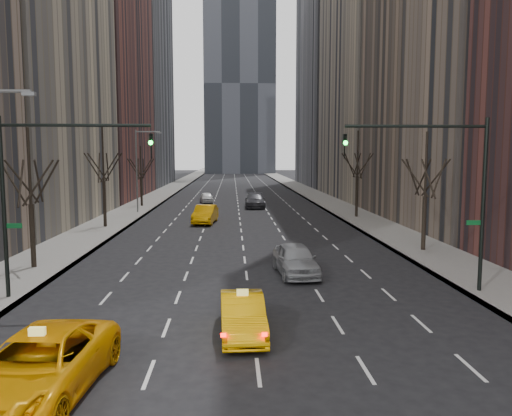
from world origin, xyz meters
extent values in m
cube|color=slate|center=(-12.25, 70.00, 0.07)|extent=(4.50, 320.00, 0.15)
cube|color=slate|center=(12.25, 70.00, 0.07)|extent=(4.50, 320.00, 0.15)
cube|color=brown|center=(-21.50, 66.00, 22.00)|extent=(14.00, 28.00, 44.00)
cube|color=slate|center=(-21.50, 96.00, 30.00)|extent=(14.00, 30.00, 60.00)
cube|color=tan|center=(21.50, 64.00, 25.00)|extent=(14.00, 28.00, 50.00)
cube|color=slate|center=(21.50, 95.00, 29.00)|extent=(14.00, 30.00, 58.00)
cube|color=black|center=(2.00, 170.00, 60.00)|extent=(24.00, 24.00, 120.00)
cylinder|color=black|center=(-12.00, 18.00, 1.93)|extent=(0.28, 0.28, 3.57)
cylinder|color=black|center=(-12.00, 18.00, 5.84)|extent=(0.16, 0.16, 4.25)
cylinder|color=black|center=(-11.85, 18.85, 4.95)|extent=(0.42, 1.80, 2.52)
cylinder|color=black|center=(-11.19, 18.29, 4.95)|extent=(1.74, 0.72, 2.52)
cylinder|color=black|center=(-11.34, 17.45, 4.95)|extent=(1.46, 1.25, 2.52)
cylinder|color=black|center=(-12.15, 17.15, 4.95)|extent=(0.42, 1.80, 2.52)
cylinder|color=black|center=(-12.81, 17.71, 4.95)|extent=(1.74, 0.72, 2.52)
cylinder|color=black|center=(-12.66, 18.55, 4.95)|extent=(1.46, 1.25, 2.52)
cylinder|color=black|center=(-12.00, 34.00, 2.15)|extent=(0.28, 0.28, 3.99)
cylinder|color=black|center=(-12.00, 34.00, 6.52)|extent=(0.16, 0.16, 4.75)
cylinder|color=black|center=(-11.85, 34.85, 5.37)|extent=(0.42, 1.80, 2.52)
cylinder|color=black|center=(-11.19, 34.29, 5.37)|extent=(1.74, 0.72, 2.52)
cylinder|color=black|center=(-11.34, 33.45, 5.37)|extent=(1.46, 1.25, 2.52)
cylinder|color=black|center=(-12.15, 33.15, 5.37)|extent=(0.42, 1.80, 2.52)
cylinder|color=black|center=(-12.81, 33.71, 5.37)|extent=(1.74, 0.72, 2.52)
cylinder|color=black|center=(-12.66, 34.55, 5.37)|extent=(1.46, 1.25, 2.52)
cylinder|color=black|center=(-12.00, 52.00, 1.83)|extent=(0.28, 0.28, 3.36)
cylinder|color=black|center=(-12.00, 52.00, 5.51)|extent=(0.16, 0.16, 4.00)
cylinder|color=black|center=(-11.85, 52.85, 4.74)|extent=(0.42, 1.80, 2.52)
cylinder|color=black|center=(-11.19, 52.29, 4.74)|extent=(1.74, 0.72, 2.52)
cylinder|color=black|center=(-11.34, 51.45, 4.74)|extent=(1.46, 1.25, 2.52)
cylinder|color=black|center=(-12.15, 51.15, 4.74)|extent=(0.42, 1.80, 2.52)
cylinder|color=black|center=(-12.81, 51.71, 4.74)|extent=(1.74, 0.72, 2.52)
cylinder|color=black|center=(-12.66, 52.55, 4.74)|extent=(1.46, 1.25, 2.52)
cylinder|color=black|center=(12.00, 22.00, 1.93)|extent=(0.28, 0.28, 3.57)
cylinder|color=black|center=(12.00, 22.00, 5.84)|extent=(0.16, 0.16, 4.25)
cylinder|color=black|center=(12.15, 22.85, 4.95)|extent=(0.42, 1.80, 2.52)
cylinder|color=black|center=(12.81, 22.29, 4.95)|extent=(1.74, 0.72, 2.52)
cylinder|color=black|center=(12.66, 21.45, 4.95)|extent=(1.46, 1.25, 2.52)
cylinder|color=black|center=(11.85, 21.15, 4.95)|extent=(0.42, 1.80, 2.52)
cylinder|color=black|center=(11.19, 21.71, 4.95)|extent=(1.74, 0.72, 2.52)
cylinder|color=black|center=(11.34, 22.55, 4.95)|extent=(1.46, 1.25, 2.52)
cylinder|color=black|center=(12.00, 40.00, 2.15)|extent=(0.28, 0.28, 3.99)
cylinder|color=black|center=(12.00, 40.00, 6.52)|extent=(0.16, 0.16, 4.75)
cylinder|color=black|center=(12.15, 40.85, 5.37)|extent=(0.42, 1.80, 2.52)
cylinder|color=black|center=(12.81, 40.29, 5.37)|extent=(1.74, 0.72, 2.52)
cylinder|color=black|center=(12.66, 39.45, 5.37)|extent=(1.46, 1.25, 2.52)
cylinder|color=black|center=(11.85, 39.15, 5.37)|extent=(0.42, 1.80, 2.52)
cylinder|color=black|center=(11.19, 39.71, 5.37)|extent=(1.74, 0.72, 2.52)
cylinder|color=black|center=(11.34, 40.55, 5.37)|extent=(1.46, 1.25, 2.52)
cylinder|color=black|center=(-10.80, 12.00, 4.15)|extent=(0.18, 0.18, 8.00)
cylinder|color=black|center=(-7.55, 12.00, 7.75)|extent=(6.50, 0.14, 0.14)
imported|color=black|center=(-4.30, 12.00, 6.85)|extent=(0.18, 0.22, 1.10)
sphere|color=#0CFF33|center=(-4.30, 11.82, 7.00)|extent=(0.20, 0.20, 0.20)
cube|color=#0C5926|center=(-10.40, 12.00, 3.35)|extent=(0.70, 0.04, 0.22)
cylinder|color=black|center=(10.80, 12.00, 4.15)|extent=(0.18, 0.18, 8.00)
cylinder|color=black|center=(7.55, 12.00, 7.75)|extent=(6.50, 0.14, 0.14)
imported|color=black|center=(4.30, 12.00, 6.85)|extent=(0.18, 0.22, 1.10)
sphere|color=#0CFF33|center=(4.30, 11.82, 7.00)|extent=(0.20, 0.20, 0.20)
cube|color=#0C5926|center=(10.40, 12.00, 3.35)|extent=(0.70, 0.04, 0.22)
cube|color=slate|center=(-8.70, 10.00, 8.85)|extent=(0.50, 0.22, 0.15)
cylinder|color=slate|center=(-11.20, 45.00, 4.65)|extent=(0.16, 0.16, 9.00)
cylinder|color=slate|center=(-9.90, 45.00, 8.95)|extent=(2.60, 0.14, 0.14)
cube|color=slate|center=(-8.70, 45.00, 8.85)|extent=(0.50, 0.22, 0.15)
imported|color=#EE9E05|center=(-5.96, 2.73, 0.86)|extent=(3.38, 6.38, 1.71)
imported|color=#FFB205|center=(-0.40, 7.13, 0.73)|extent=(1.70, 4.47, 1.46)
imported|color=gray|center=(2.65, 16.05, 0.85)|extent=(2.38, 5.12, 1.70)
imported|color=#FFA805|center=(-3.30, 36.69, 0.86)|extent=(2.38, 5.37, 1.71)
imported|color=#323237|center=(2.06, 50.49, 0.86)|extent=(2.51, 5.97, 1.72)
imported|color=white|center=(-4.19, 57.07, 0.70)|extent=(2.16, 4.27, 1.40)
camera|label=1|loc=(-0.75, -10.30, 6.48)|focal=35.00mm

